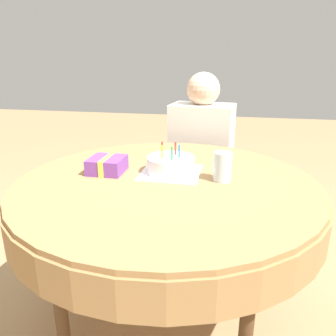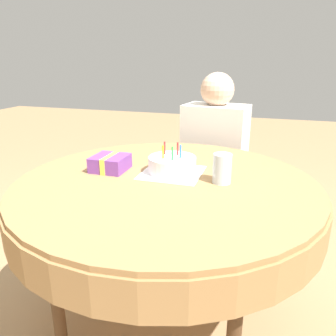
# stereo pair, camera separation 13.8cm
# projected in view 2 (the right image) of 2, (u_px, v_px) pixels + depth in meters

# --- Properties ---
(ground_plane) EXTENTS (12.00, 12.00, 0.00)m
(ground_plane) POSITION_uv_depth(u_px,v_px,m) (166.00, 320.00, 1.60)
(ground_plane) COLOR #A37F56
(dining_table) EXTENTS (1.27, 1.27, 0.74)m
(dining_table) POSITION_uv_depth(u_px,v_px,m) (166.00, 198.00, 1.39)
(dining_table) COLOR #9E7547
(dining_table) RESTS_ON ground_plane
(chair) EXTENTS (0.43, 0.43, 0.88)m
(chair) POSITION_uv_depth(u_px,v_px,m) (216.00, 170.00, 2.29)
(chair) COLOR brown
(chair) RESTS_ON ground_plane
(person) EXTENTS (0.43, 0.39, 1.14)m
(person) POSITION_uv_depth(u_px,v_px,m) (214.00, 143.00, 2.15)
(person) COLOR #DBB293
(person) RESTS_ON ground_plane
(napkin) EXTENTS (0.26, 0.26, 0.00)m
(napkin) POSITION_uv_depth(u_px,v_px,m) (172.00, 173.00, 1.45)
(napkin) COLOR white
(napkin) RESTS_ON dining_table
(birthday_cake) EXTENTS (0.21, 0.21, 0.13)m
(birthday_cake) POSITION_uv_depth(u_px,v_px,m) (172.00, 165.00, 1.44)
(birthday_cake) COLOR white
(birthday_cake) RESTS_ON dining_table
(drinking_glass) EXTENTS (0.08, 0.08, 0.12)m
(drinking_glass) POSITION_uv_depth(u_px,v_px,m) (222.00, 169.00, 1.31)
(drinking_glass) COLOR silver
(drinking_glass) RESTS_ON dining_table
(gift_box) EXTENTS (0.15, 0.16, 0.07)m
(gift_box) POSITION_uv_depth(u_px,v_px,m) (110.00, 163.00, 1.47)
(gift_box) COLOR #753D99
(gift_box) RESTS_ON dining_table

